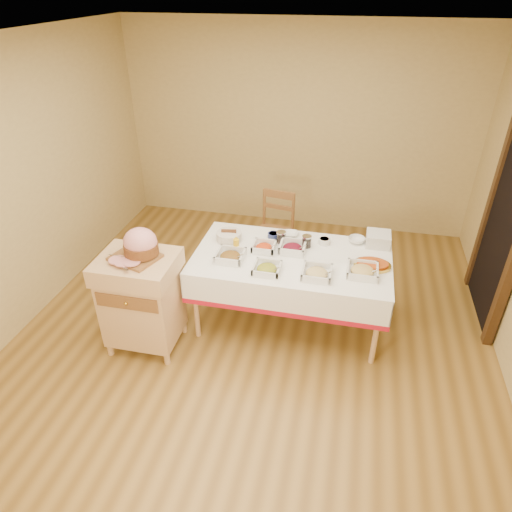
{
  "coord_description": "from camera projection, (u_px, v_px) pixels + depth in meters",
  "views": [
    {
      "loc": [
        0.77,
        -3.28,
        2.98
      ],
      "look_at": [
        -0.02,
        0.2,
        0.78
      ],
      "focal_mm": 32.0,
      "sensor_mm": 36.0,
      "label": 1
    }
  ],
  "objects": [
    {
      "name": "plate_stack",
      "position": [
        378.0,
        239.0,
        4.38
      ],
      "size": [
        0.23,
        0.23,
        0.12
      ],
      "color": "silver",
      "rests_on": "dining_table"
    },
    {
      "name": "small_bowl_mid",
      "position": [
        274.0,
        235.0,
        4.52
      ],
      "size": [
        0.12,
        0.12,
        0.05
      ],
      "color": "navy",
      "rests_on": "dining_table"
    },
    {
      "name": "brass_platter",
      "position": [
        372.0,
        265.0,
        4.07
      ],
      "size": [
        0.33,
        0.24,
        0.04
      ],
      "color": "gold",
      "rests_on": "dining_table"
    },
    {
      "name": "bowl_small_imported",
      "position": [
        357.0,
        240.0,
        4.44
      ],
      "size": [
        0.2,
        0.2,
        0.05
      ],
      "primitive_type": "imported",
      "rotation": [
        0.0,
        0.0,
        -0.27
      ],
      "color": "silver",
      "rests_on": "dining_table"
    },
    {
      "name": "bread_basket",
      "position": [
        229.0,
        236.0,
        4.46
      ],
      "size": [
        0.25,
        0.25,
        0.11
      ],
      "color": "silver",
      "rests_on": "dining_table"
    },
    {
      "name": "preserve_jar_left",
      "position": [
        281.0,
        238.0,
        4.42
      ],
      "size": [
        0.09,
        0.09,
        0.12
      ],
      "color": "silver",
      "rests_on": "dining_table"
    },
    {
      "name": "dining_table",
      "position": [
        291.0,
        271.0,
        4.31
      ],
      "size": [
        1.82,
        1.02,
        0.76
      ],
      "color": "tan",
      "rests_on": "ground"
    },
    {
      "name": "small_bowl_right",
      "position": [
        324.0,
        241.0,
        4.41
      ],
      "size": [
        0.11,
        0.11,
        0.06
      ],
      "color": "silver",
      "rests_on": "dining_table"
    },
    {
      "name": "doorway",
      "position": [
        509.0,
        214.0,
        4.19
      ],
      "size": [
        0.09,
        1.1,
        2.2
      ],
      "color": "black",
      "rests_on": "ground"
    },
    {
      "name": "serving_dish_a",
      "position": [
        230.0,
        256.0,
        4.17
      ],
      "size": [
        0.26,
        0.25,
        0.11
      ],
      "color": "silver",
      "rests_on": "dining_table"
    },
    {
      "name": "butcher_cart",
      "position": [
        142.0,
        297.0,
        4.07
      ],
      "size": [
        0.67,
        0.57,
        0.94
      ],
      "color": "tan",
      "rests_on": "ground"
    },
    {
      "name": "preserve_jar_right",
      "position": [
        307.0,
        242.0,
        4.35
      ],
      "size": [
        0.09,
        0.09,
        0.12
      ],
      "color": "silver",
      "rests_on": "dining_table"
    },
    {
      "name": "serving_dish_b",
      "position": [
        267.0,
        269.0,
        4.0
      ],
      "size": [
        0.23,
        0.23,
        0.1
      ],
      "color": "silver",
      "rests_on": "dining_table"
    },
    {
      "name": "ham_on_board",
      "position": [
        140.0,
        245.0,
        3.81
      ],
      "size": [
        0.41,
        0.39,
        0.27
      ],
      "color": "brown",
      "rests_on": "butcher_cart"
    },
    {
      "name": "serving_dish_f",
      "position": [
        293.0,
        248.0,
        4.29
      ],
      "size": [
        0.25,
        0.24,
        0.12
      ],
      "color": "silver",
      "rests_on": "dining_table"
    },
    {
      "name": "dining_chair",
      "position": [
        274.0,
        231.0,
        5.26
      ],
      "size": [
        0.47,
        0.45,
        0.92
      ],
      "color": "brown",
      "rests_on": "ground"
    },
    {
      "name": "small_bowl_left",
      "position": [
        230.0,
        231.0,
        4.58
      ],
      "size": [
        0.11,
        0.11,
        0.05
      ],
      "color": "silver",
      "rests_on": "dining_table"
    },
    {
      "name": "mustard_bottle",
      "position": [
        236.0,
        245.0,
        4.26
      ],
      "size": [
        0.06,
        0.06,
        0.17
      ],
      "color": "gold",
      "rests_on": "dining_table"
    },
    {
      "name": "bowl_white_imported",
      "position": [
        291.0,
        234.0,
        4.56
      ],
      "size": [
        0.16,
        0.16,
        0.04
      ],
      "primitive_type": "imported",
      "rotation": [
        0.0,
        0.0,
        0.06
      ],
      "color": "silver",
      "rests_on": "dining_table"
    },
    {
      "name": "serving_dish_e",
      "position": [
        264.0,
        247.0,
        4.31
      ],
      "size": [
        0.22,
        0.21,
        0.1
      ],
      "color": "silver",
      "rests_on": "dining_table"
    },
    {
      "name": "serving_dish_c",
      "position": [
        317.0,
        273.0,
        3.93
      ],
      "size": [
        0.25,
        0.25,
        0.1
      ],
      "color": "silver",
      "rests_on": "dining_table"
    },
    {
      "name": "serving_dish_d",
      "position": [
        362.0,
        271.0,
        3.97
      ],
      "size": [
        0.27,
        0.27,
        0.1
      ],
      "color": "silver",
      "rests_on": "dining_table"
    },
    {
      "name": "room_shell",
      "position": [
        253.0,
        215.0,
        3.75
      ],
      "size": [
        5.0,
        5.0,
        5.0
      ],
      "color": "olive",
      "rests_on": "ground"
    }
  ]
}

